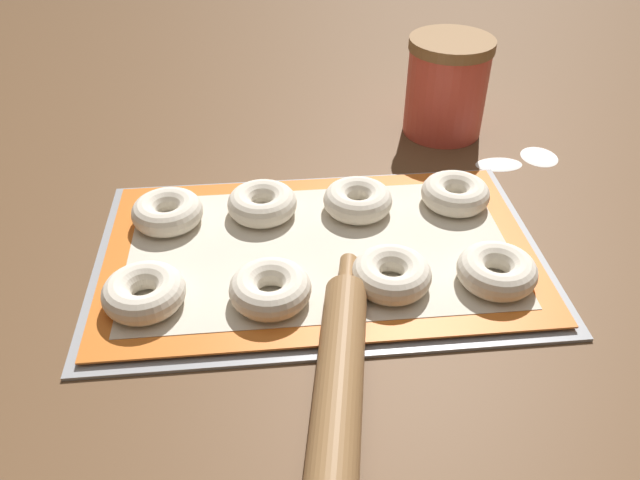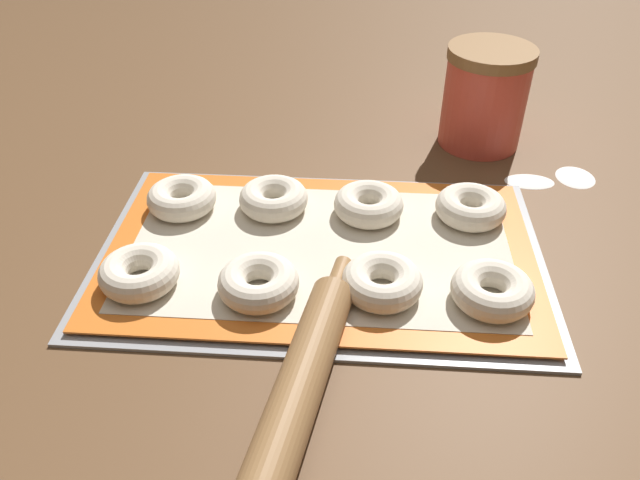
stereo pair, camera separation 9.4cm
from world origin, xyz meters
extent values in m
plane|color=brown|center=(0.00, 0.00, 0.00)|extent=(2.80, 2.80, 0.00)
cube|color=#93969B|center=(0.02, 0.00, 0.00)|extent=(0.52, 0.33, 0.01)
cube|color=orange|center=(0.02, 0.00, 0.01)|extent=(0.49, 0.30, 0.00)
cube|color=beige|center=(0.02, 0.00, 0.01)|extent=(0.44, 0.25, 0.00)
torus|color=silver|center=(-0.17, -0.08, 0.03)|extent=(0.09, 0.09, 0.03)
torus|color=silver|center=(-0.04, -0.08, 0.03)|extent=(0.09, 0.09, 0.03)
torus|color=silver|center=(0.09, -0.07, 0.03)|extent=(0.09, 0.09, 0.03)
torus|color=silver|center=(0.20, -0.08, 0.03)|extent=(0.09, 0.09, 0.03)
torus|color=silver|center=(-0.16, 0.07, 0.03)|extent=(0.09, 0.09, 0.03)
torus|color=silver|center=(-0.04, 0.08, 0.03)|extent=(0.09, 0.09, 0.03)
torus|color=silver|center=(0.07, 0.07, 0.03)|extent=(0.09, 0.09, 0.03)
torus|color=silver|center=(0.20, 0.07, 0.03)|extent=(0.09, 0.09, 0.03)
cylinder|color=#DB4C3D|center=(0.24, 0.29, 0.07)|extent=(0.12, 0.12, 0.13)
cylinder|color=olive|center=(0.24, 0.29, 0.14)|extent=(0.12, 0.12, 0.02)
cylinder|color=olive|center=(0.01, -0.23, 0.02)|extent=(0.10, 0.29, 0.04)
cylinder|color=olive|center=(0.04, -0.06, 0.02)|extent=(0.03, 0.05, 0.02)
ellipsoid|color=white|center=(0.30, 0.18, 0.00)|extent=(0.07, 0.04, 0.00)
ellipsoid|color=white|center=(0.36, 0.20, 0.00)|extent=(0.05, 0.06, 0.00)
camera|label=1|loc=(-0.04, -0.57, 0.46)|focal=35.00mm
camera|label=2|loc=(0.06, -0.57, 0.46)|focal=35.00mm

